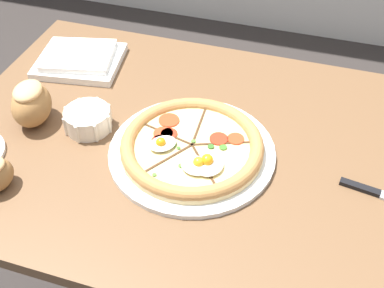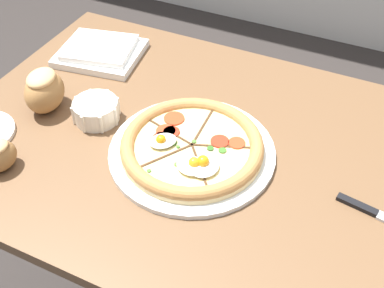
{
  "view_description": "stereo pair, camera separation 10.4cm",
  "coord_description": "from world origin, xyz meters",
  "px_view_note": "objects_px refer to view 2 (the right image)",
  "views": [
    {
      "loc": [
        0.15,
        -0.76,
        1.5
      ],
      "look_at": [
        -0.08,
        -0.04,
        0.78
      ],
      "focal_mm": 45.0,
      "sensor_mm": 36.0,
      "label": 1
    },
    {
      "loc": [
        0.25,
        -0.72,
        1.5
      ],
      "look_at": [
        -0.08,
        -0.04,
        0.78
      ],
      "focal_mm": 45.0,
      "sensor_mm": 36.0,
      "label": 2
    }
  ],
  "objects_px": {
    "dining_table": "(228,185)",
    "pizza": "(192,148)",
    "knife_main": "(384,217)",
    "bread_piece_mid": "(44,90)",
    "napkin_folded": "(100,51)",
    "ramekin_bowl": "(96,110)"
  },
  "relations": [
    {
      "from": "bread_piece_mid",
      "to": "napkin_folded",
      "type": "bearing_deg",
      "value": 92.2
    },
    {
      "from": "pizza",
      "to": "bread_piece_mid",
      "type": "bearing_deg",
      "value": -179.52
    },
    {
      "from": "dining_table",
      "to": "ramekin_bowl",
      "type": "height_order",
      "value": "ramekin_bowl"
    },
    {
      "from": "dining_table",
      "to": "pizza",
      "type": "height_order",
      "value": "pizza"
    },
    {
      "from": "dining_table",
      "to": "bread_piece_mid",
      "type": "relative_size",
      "value": 10.09
    },
    {
      "from": "pizza",
      "to": "bread_piece_mid",
      "type": "height_order",
      "value": "bread_piece_mid"
    },
    {
      "from": "bread_piece_mid",
      "to": "knife_main",
      "type": "xyz_separation_m",
      "value": [
        0.8,
        0.0,
        -0.05
      ]
    },
    {
      "from": "ramekin_bowl",
      "to": "knife_main",
      "type": "distance_m",
      "value": 0.67
    },
    {
      "from": "ramekin_bowl",
      "to": "napkin_folded",
      "type": "bearing_deg",
      "value": 121.35
    },
    {
      "from": "napkin_folded",
      "to": "ramekin_bowl",
      "type": "bearing_deg",
      "value": -58.65
    },
    {
      "from": "bread_piece_mid",
      "to": "pizza",
      "type": "bearing_deg",
      "value": 0.48
    },
    {
      "from": "pizza",
      "to": "bread_piece_mid",
      "type": "xyz_separation_m",
      "value": [
        -0.39,
        -0.0,
        0.03
      ]
    },
    {
      "from": "ramekin_bowl",
      "to": "napkin_folded",
      "type": "height_order",
      "value": "ramekin_bowl"
    },
    {
      "from": "pizza",
      "to": "napkin_folded",
      "type": "distance_m",
      "value": 0.47
    },
    {
      "from": "napkin_folded",
      "to": "bread_piece_mid",
      "type": "xyz_separation_m",
      "value": [
        0.01,
        -0.25,
        0.04
      ]
    },
    {
      "from": "knife_main",
      "to": "bread_piece_mid",
      "type": "bearing_deg",
      "value": -170.91
    },
    {
      "from": "pizza",
      "to": "napkin_folded",
      "type": "bearing_deg",
      "value": 148.38
    },
    {
      "from": "pizza",
      "to": "ramekin_bowl",
      "type": "height_order",
      "value": "pizza"
    },
    {
      "from": "dining_table",
      "to": "knife_main",
      "type": "bearing_deg",
      "value": -7.38
    },
    {
      "from": "ramekin_bowl",
      "to": "napkin_folded",
      "type": "distance_m",
      "value": 0.27
    },
    {
      "from": "dining_table",
      "to": "ramekin_bowl",
      "type": "bearing_deg",
      "value": -175.25
    },
    {
      "from": "ramekin_bowl",
      "to": "bread_piece_mid",
      "type": "height_order",
      "value": "bread_piece_mid"
    }
  ]
}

